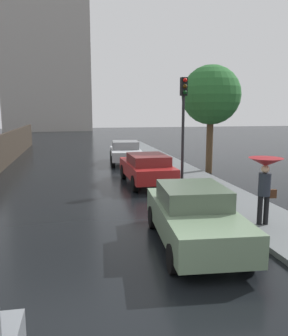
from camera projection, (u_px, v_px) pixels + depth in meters
name	position (u px, v px, depth m)	size (l,w,h in m)	color
car_red_near_kerb	(147.00, 168.00, 15.57)	(1.91, 4.30, 1.35)	maroon
car_green_mid_road	(194.00, 216.00, 8.52)	(2.06, 4.37, 1.46)	slate
car_silver_behind_camera	(126.00, 152.00, 21.72)	(2.11, 4.12, 1.35)	#B2B5BA
pedestrian_with_umbrella_far	(265.00, 173.00, 9.50)	(0.93, 0.93, 1.87)	black
traffic_light	(183.00, 111.00, 14.77)	(0.26, 0.39, 4.48)	black
street_tree_near	(211.00, 95.00, 17.85)	(3.02, 3.02, 5.54)	#4C3823
distant_tower	(44.00, 43.00, 54.38)	(13.85, 10.73, 27.02)	#9E9993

